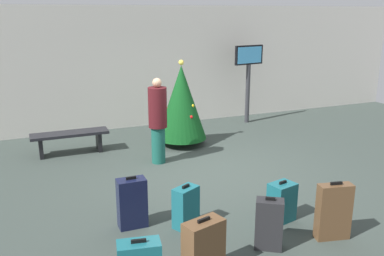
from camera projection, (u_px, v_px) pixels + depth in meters
ground_plane at (209, 172)px, 8.05m from camera, size 16.00×16.00×0.00m
back_wall at (149, 67)px, 11.07m from camera, size 16.00×0.20×3.13m
holiday_tree at (181, 102)px, 9.44m from camera, size 1.14×1.14×1.95m
flight_info_kiosk at (249, 69)px, 11.29m from camera, size 0.89×0.24×2.11m
waiting_bench at (70, 138)px, 8.99m from camera, size 1.62×0.44×0.48m
traveller_0 at (158, 119)px, 8.32m from camera, size 0.52×0.52×1.73m
suitcase_0 at (186, 207)px, 5.92m from camera, size 0.42×0.36×0.64m
suitcase_1 at (269, 224)px, 5.38m from camera, size 0.41×0.37×0.71m
suitcase_2 at (204, 247)px, 4.86m from camera, size 0.53×0.37×0.70m
suitcase_3 at (282, 202)px, 6.11m from camera, size 0.42×0.36×0.62m
suitcase_5 at (132, 203)px, 5.92m from camera, size 0.40×0.24×0.76m
suitcase_6 at (334, 212)px, 5.60m from camera, size 0.48×0.26×0.82m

